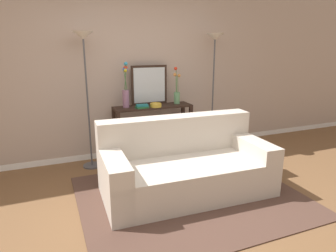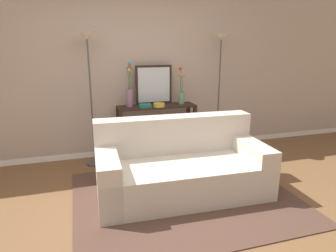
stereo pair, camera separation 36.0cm
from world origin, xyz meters
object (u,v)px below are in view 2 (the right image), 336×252
(floor_lamp_right, at_px, (220,60))
(book_stack, at_px, (145,106))
(couch, at_px, (181,168))
(vase_short_flowers, at_px, (181,93))
(floor_lamp_left, at_px, (89,62))
(fruit_bowl, at_px, (159,105))
(vase_tall_flowers, at_px, (129,90))
(wall_mirror, at_px, (154,85))
(console_table, at_px, (157,122))
(book_row_under_console, at_px, (137,155))

(floor_lamp_right, distance_m, book_stack, 1.40)
(couch, xyz_separation_m, vase_short_flowers, (0.45, 1.27, 0.70))
(floor_lamp_left, xyz_separation_m, fruit_bowl, (0.99, -0.07, -0.64))
(vase_tall_flowers, xyz_separation_m, book_stack, (0.20, -0.14, -0.23))
(fruit_bowl, bearing_deg, wall_mirror, 93.36)
(console_table, bearing_deg, book_stack, -153.89)
(floor_lamp_left, relative_size, wall_mirror, 3.16)
(floor_lamp_left, height_order, fruit_bowl, floor_lamp_left)
(book_stack, height_order, book_row_under_console, book_stack)
(console_table, xyz_separation_m, fruit_bowl, (0.01, -0.10, 0.30))
(floor_lamp_right, bearing_deg, console_table, 178.00)
(console_table, xyz_separation_m, book_stack, (-0.21, -0.10, 0.29))
(vase_short_flowers, bearing_deg, wall_mirror, 163.67)
(couch, height_order, book_stack, book_stack)
(console_table, relative_size, fruit_bowl, 7.01)
(book_row_under_console, bearing_deg, vase_tall_flowers, 154.44)
(couch, relative_size, console_table, 1.66)
(wall_mirror, bearing_deg, couch, -91.51)
(fruit_bowl, bearing_deg, vase_tall_flowers, 161.04)
(fruit_bowl, bearing_deg, couch, -92.55)
(wall_mirror, bearing_deg, floor_lamp_right, -9.65)
(console_table, bearing_deg, book_row_under_console, 180.00)
(wall_mirror, xyz_separation_m, book_row_under_console, (-0.32, -0.14, -1.08))
(floor_lamp_left, bearing_deg, wall_mirror, 10.29)
(wall_mirror, bearing_deg, book_row_under_console, -156.17)
(vase_short_flowers, height_order, book_row_under_console, vase_short_flowers)
(floor_lamp_left, xyz_separation_m, vase_tall_flowers, (0.57, 0.08, -0.41))
(vase_tall_flowers, bearing_deg, wall_mirror, 13.85)
(floor_lamp_right, bearing_deg, vase_tall_flowers, 176.94)
(console_table, height_order, floor_lamp_right, floor_lamp_right)
(wall_mirror, xyz_separation_m, book_stack, (-0.20, -0.24, -0.28))
(vase_short_flowers, distance_m, book_row_under_console, 1.20)
(floor_lamp_left, relative_size, vase_tall_flowers, 2.86)
(couch, distance_m, vase_short_flowers, 1.52)
(couch, relative_size, book_row_under_console, 5.43)
(fruit_bowl, relative_size, book_row_under_console, 0.47)
(floor_lamp_right, bearing_deg, vase_short_flowers, 174.94)
(vase_short_flowers, xyz_separation_m, book_row_under_console, (-0.73, -0.02, -0.95))
(console_table, bearing_deg, floor_lamp_left, -177.89)
(fruit_bowl, xyz_separation_m, book_row_under_console, (-0.33, 0.10, -0.80))
(floor_lamp_left, relative_size, book_stack, 9.83)
(floor_lamp_left, distance_m, vase_tall_flowers, 0.71)
(couch, distance_m, floor_lamp_right, 2.02)
(console_table, height_order, fruit_bowl, fruit_bowl)
(wall_mirror, distance_m, book_row_under_console, 1.13)
(vase_short_flowers, distance_m, fruit_bowl, 0.44)
(wall_mirror, distance_m, vase_tall_flowers, 0.42)
(vase_tall_flowers, relative_size, vase_short_flowers, 1.15)
(console_table, bearing_deg, vase_short_flowers, 2.70)
(console_table, distance_m, floor_lamp_right, 1.40)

